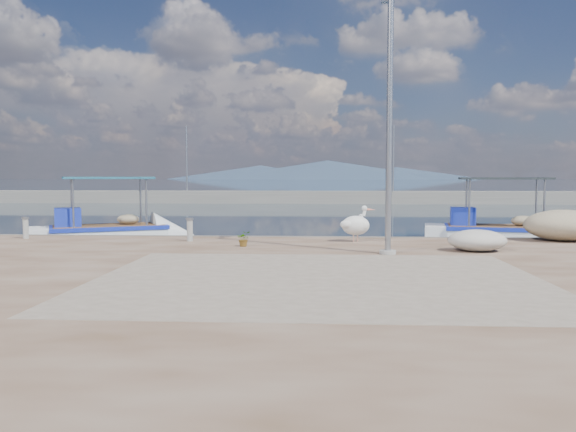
# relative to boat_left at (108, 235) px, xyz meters

# --- Properties ---
(ground) EXTENTS (1400.00, 1400.00, 0.00)m
(ground) POSITION_rel_boat_left_xyz_m (7.55, -7.85, -0.23)
(ground) COLOR #162635
(ground) RESTS_ON ground
(quay) EXTENTS (44.00, 22.00, 0.50)m
(quay) POSITION_rel_boat_left_xyz_m (7.55, -13.85, 0.02)
(quay) COLOR #523823
(quay) RESTS_ON ground
(quay_patch) EXTENTS (9.00, 7.00, 0.01)m
(quay_patch) POSITION_rel_boat_left_xyz_m (8.55, -10.85, 0.27)
(quay_patch) COLOR gray
(quay_patch) RESTS_ON quay
(breakwater) EXTENTS (120.00, 2.20, 7.50)m
(breakwater) POSITION_rel_boat_left_xyz_m (7.54, 32.15, 0.37)
(breakwater) COLOR gray
(breakwater) RESTS_ON ground
(mountains) EXTENTS (370.00, 280.00, 22.00)m
(mountains) POSITION_rel_boat_left_xyz_m (11.94, 642.15, 9.27)
(mountains) COLOR #28384C
(mountains) RESTS_ON ground
(boat_left) EXTENTS (6.49, 4.59, 3.00)m
(boat_left) POSITION_rel_boat_left_xyz_m (0.00, 0.00, 0.00)
(boat_left) COLOR white
(boat_left) RESTS_ON ground
(boat_right) EXTENTS (6.44, 3.09, 2.97)m
(boat_right) POSITION_rel_boat_left_xyz_m (15.83, 0.71, -0.00)
(boat_right) COLOR white
(boat_right) RESTS_ON ground
(pelican) EXTENTS (1.19, 0.86, 1.15)m
(pelican) POSITION_rel_boat_left_xyz_m (9.73, -4.24, 0.81)
(pelican) COLOR tan
(pelican) RESTS_ON quay
(lamp_post) EXTENTS (0.44, 0.96, 7.00)m
(lamp_post) POSITION_rel_boat_left_xyz_m (10.40, -7.03, 3.56)
(lamp_post) COLOR gray
(lamp_post) RESTS_ON quay
(bollard_near) EXTENTS (0.25, 0.25, 0.75)m
(bollard_near) POSITION_rel_boat_left_xyz_m (4.40, -4.40, 0.67)
(bollard_near) COLOR gray
(bollard_near) RESTS_ON quay
(bollard_far) EXTENTS (0.24, 0.24, 0.73)m
(bollard_far) POSITION_rel_boat_left_xyz_m (-1.26, -3.97, 0.66)
(bollard_far) COLOR gray
(bollard_far) RESTS_ON quay
(potted_plant) EXTENTS (0.48, 0.44, 0.46)m
(potted_plant) POSITION_rel_boat_left_xyz_m (6.32, -5.66, 0.50)
(potted_plant) COLOR #33722D
(potted_plant) RESTS_ON quay
(net_pile_c) EXTENTS (2.58, 1.84, 1.01)m
(net_pile_c) POSITION_rel_boat_left_xyz_m (16.48, -3.61, 0.77)
(net_pile_c) COLOR #BBAB8B
(net_pile_c) RESTS_ON quay
(net_pile_d) EXTENTS (1.61, 1.21, 0.60)m
(net_pile_d) POSITION_rel_boat_left_xyz_m (12.95, -6.35, 0.57)
(net_pile_d) COLOR #B7B4A9
(net_pile_d) RESTS_ON quay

